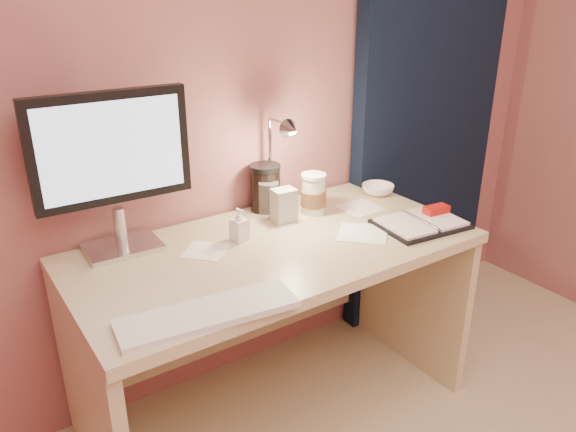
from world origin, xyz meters
TOP-DOWN VIEW (x-y plane):
  - room at (0.95, 1.69)m, footprint 3.50×3.50m
  - desk at (0.00, 1.45)m, footprint 1.40×0.70m
  - monitor at (-0.45, 1.64)m, footprint 0.50×0.19m
  - keyboard at (-0.39, 1.10)m, footprint 0.51×0.20m
  - planner at (0.55, 1.21)m, footprint 0.34×0.27m
  - paper_a at (0.31, 1.28)m, footprint 0.24×0.24m
  - paper_b at (0.46, 1.47)m, footprint 0.15×0.15m
  - paper_c at (-0.22, 1.47)m, footprint 0.19×0.19m
  - coffee_cup at (0.28, 1.54)m, footprint 0.10×0.10m
  - clear_cup at (0.12, 1.61)m, footprint 0.08×0.08m
  - bowl at (0.63, 1.55)m, footprint 0.17×0.17m
  - lotion_bottle at (-0.08, 1.48)m, footprint 0.06×0.06m
  - dark_jar at (0.14, 1.67)m, footprint 0.12×0.12m
  - product_box at (0.14, 1.53)m, footprint 0.09×0.07m
  - desk_lamp at (0.18, 1.59)m, footprint 0.09×0.24m

SIDE VIEW (x-z plane):
  - desk at x=0.00m, z-range 0.14..0.87m
  - paper_c at x=-0.22m, z-range 0.73..0.73m
  - paper_b at x=0.46m, z-range 0.73..0.73m
  - paper_a at x=0.31m, z-range 0.73..0.73m
  - keyboard at x=-0.39m, z-range 0.73..0.75m
  - planner at x=0.55m, z-range 0.72..0.77m
  - bowl at x=0.63m, z-range 0.73..0.77m
  - lotion_bottle at x=-0.08m, z-range 0.73..0.85m
  - product_box at x=0.14m, z-range 0.73..0.86m
  - clear_cup at x=0.12m, z-range 0.73..0.86m
  - coffee_cup at x=0.28m, z-range 0.72..0.88m
  - dark_jar at x=0.14m, z-range 0.73..0.90m
  - desk_lamp at x=0.18m, z-range 0.78..1.16m
  - monitor at x=-0.45m, z-range 0.78..1.32m
  - room at x=0.95m, z-range -0.61..2.89m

